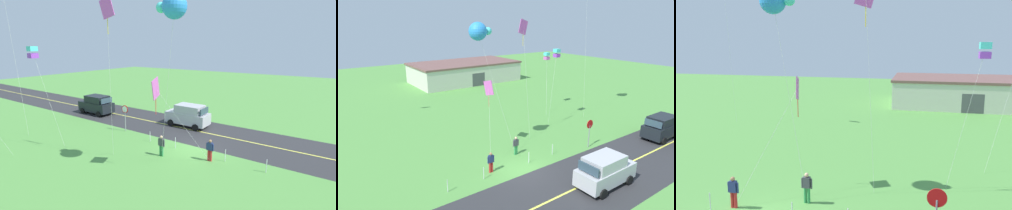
# 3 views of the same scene
# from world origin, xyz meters

# --- Properties ---
(stop_sign) EXTENTS (0.76, 0.08, 2.56)m
(stop_sign) POSITION_xyz_m (7.37, -0.10, 1.80)
(stop_sign) COLOR gray
(stop_sign) RESTS_ON ground
(person_adult_near) EXTENTS (0.58, 0.22, 1.60)m
(person_adult_near) POSITION_xyz_m (-2.10, 1.22, 0.86)
(person_adult_near) COLOR red
(person_adult_near) RESTS_ON ground
(person_adult_companion) EXTENTS (0.58, 0.22, 1.60)m
(person_adult_companion) POSITION_xyz_m (1.22, 2.50, 0.86)
(person_adult_companion) COLOR #338C4C
(person_adult_companion) RESTS_ON ground
(kite_red_low) EXTENTS (2.28, 4.05, 6.20)m
(kite_red_low) POSITION_xyz_m (-0.01, 4.65, 5.41)
(kite_red_low) COLOR silver
(kite_red_low) RESTS_ON ground
(kite_blue_mid) EXTENTS (3.01, 2.56, 10.81)m
(kite_blue_mid) POSITION_xyz_m (-1.02, 4.35, 10.10)
(kite_blue_mid) COLOR silver
(kite_blue_mid) RESTS_ON ground
(kite_orange_near) EXTENTS (1.95, 1.12, 7.99)m
(kite_orange_near) POSITION_xyz_m (9.79, 6.69, 7.54)
(kite_orange_near) COLOR silver
(kite_orange_near) RESTS_ON ground
(warehouse_distant) EXTENTS (18.36, 10.20, 3.50)m
(warehouse_distant) POSITION_xyz_m (12.22, 31.98, 1.75)
(warehouse_distant) COLOR beige
(warehouse_distant) RESTS_ON ground
(fence_post_1) EXTENTS (0.05, 0.05, 0.90)m
(fence_post_1) POSITION_xyz_m (-3.06, 0.70, 0.45)
(fence_post_1) COLOR silver
(fence_post_1) RESTS_ON ground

